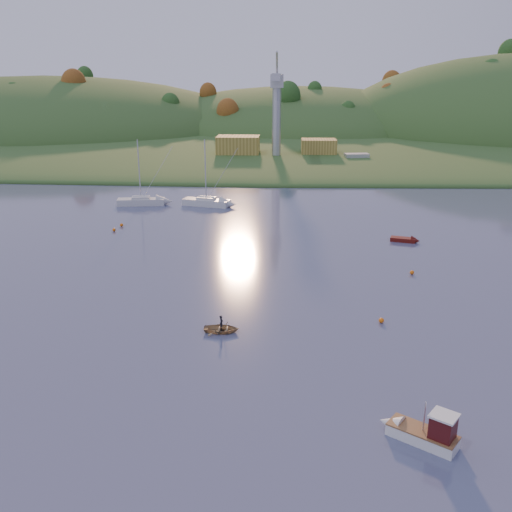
{
  "coord_description": "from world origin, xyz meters",
  "views": [
    {
      "loc": [
        4.1,
        -26.82,
        22.62
      ],
      "look_at": [
        1.06,
        34.46,
        2.95
      ],
      "focal_mm": 40.0,
      "sensor_mm": 36.0,
      "label": 1
    }
  ],
  "objects_px": {
    "canoe": "(221,329)",
    "red_tender": "(409,240)",
    "sailboat_near": "(141,201)",
    "fishing_boat": "(418,430)",
    "sailboat_far": "(206,202)"
  },
  "relations": [
    {
      "from": "canoe",
      "to": "red_tender",
      "type": "relative_size",
      "value": 0.76
    },
    {
      "from": "sailboat_near",
      "to": "canoe",
      "type": "xyz_separation_m",
      "value": [
        20.2,
        -52.28,
        -0.42
      ]
    },
    {
      "from": "sailboat_far",
      "to": "red_tender",
      "type": "xyz_separation_m",
      "value": [
        31.55,
        -21.64,
        -0.47
      ]
    },
    {
      "from": "canoe",
      "to": "red_tender",
      "type": "distance_m",
      "value": 38.38
    },
    {
      "from": "canoe",
      "to": "red_tender",
      "type": "bearing_deg",
      "value": -36.7
    },
    {
      "from": "sailboat_near",
      "to": "sailboat_far",
      "type": "xyz_separation_m",
      "value": [
        11.85,
        -0.06,
        0.01
      ]
    },
    {
      "from": "fishing_boat",
      "to": "canoe",
      "type": "distance_m",
      "value": 21.11
    },
    {
      "from": "canoe",
      "to": "red_tender",
      "type": "height_order",
      "value": "red_tender"
    },
    {
      "from": "fishing_boat",
      "to": "sailboat_far",
      "type": "relative_size",
      "value": 0.44
    },
    {
      "from": "sailboat_near",
      "to": "sailboat_far",
      "type": "bearing_deg",
      "value": -7.77
    },
    {
      "from": "fishing_boat",
      "to": "sailboat_near",
      "type": "bearing_deg",
      "value": -27.65
    },
    {
      "from": "sailboat_far",
      "to": "fishing_boat",
      "type": "bearing_deg",
      "value": -56.26
    },
    {
      "from": "red_tender",
      "to": "canoe",
      "type": "bearing_deg",
      "value": -110.56
    },
    {
      "from": "fishing_boat",
      "to": "red_tender",
      "type": "xyz_separation_m",
      "value": [
        8.81,
        46.02,
        -0.45
      ]
    },
    {
      "from": "sailboat_near",
      "to": "fishing_boat",
      "type": "bearing_deg",
      "value": -70.42
    }
  ]
}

